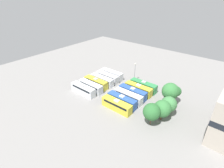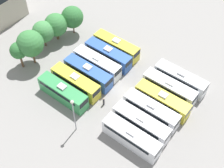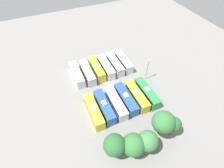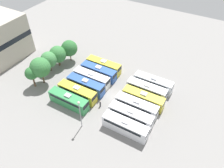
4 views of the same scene
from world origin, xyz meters
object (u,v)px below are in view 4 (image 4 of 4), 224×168
light_pole (80,110)px  tree_4 (69,48)px  bus_9 (92,78)px  tree_3 (58,54)px  bus_0 (125,126)px  tree_1 (40,68)px  bus_6 (69,100)px  bus_8 (86,85)px  tree_2 (49,60)px  tree_0 (31,73)px  bus_7 (77,92)px  bus_11 (104,66)px  worker_person (100,104)px  bus_1 (131,115)px  bus_2 (136,106)px  bus_5 (153,83)px  bus_3 (143,98)px  bus_4 (147,90)px  bus_10 (99,72)px

light_pole → tree_4: size_ratio=1.18×
bus_9 → tree_3: 13.50m
bus_0 → tree_1: bearing=83.1°
bus_6 → tree_4: bearing=36.6°
bus_8 → tree_2: tree_2 is taller
tree_0 → tree_2: size_ratio=0.99×
bus_7 → bus_11: 12.94m
bus_8 → tree_4: size_ratio=1.53×
tree_0 → tree_3: (10.82, 0.40, -0.55)m
bus_6 → worker_person: 7.87m
bus_8 → worker_person: 7.32m
bus_1 → bus_2: (3.35, 0.13, 0.00)m
bus_6 → bus_9: bearing=-1.3°
bus_7 → tree_2: (5.06, 13.64, 2.19)m
bus_8 → tree_1: bearing=106.0°
light_pole → tree_1: bearing=68.8°
bus_9 → light_pole: (-13.56, -6.33, 3.71)m
bus_5 → bus_9: (-6.64, 15.50, 0.00)m
bus_1 → tree_2: size_ratio=1.67×
bus_8 → bus_9: same height
light_pole → bus_3: bearing=-34.3°
bus_8 → tree_0: (-5.77, 13.01, 2.75)m
tree_1 → tree_3: 8.70m
bus_2 → bus_7: size_ratio=1.00×
tree_0 → tree_1: size_ratio=0.78×
tree_3 → bus_9: bearing=-98.2°
worker_person → tree_0: tree_0 is taller
bus_3 → worker_person: 10.79m
bus_7 → worker_person: 6.87m
bus_1 → bus_5: bearing=-1.0°
bus_3 → bus_6: (-9.72, 15.74, 0.00)m
bus_7 → bus_9: size_ratio=1.00×
bus_4 → bus_9: same height
bus_0 → bus_11: bearing=43.6°
bus_0 → bus_1: (3.30, 0.25, 0.00)m
bus_5 → tree_3: (-4.74, 28.68, 2.20)m
light_pole → tree_4: 26.47m
bus_1 → bus_2: 3.35m
bus_10 → tree_2: tree_2 is taller
bus_7 → tree_3: 15.75m
bus_8 → bus_10: 6.48m
bus_9 → bus_11: bearing=0.3°
bus_10 → worker_person: bearing=-145.7°
bus_5 → worker_person: size_ratio=5.98×
bus_10 → tree_1: 15.88m
bus_8 → bus_9: bearing=4.2°
bus_4 → tree_2: tree_2 is taller
bus_2 → light_pole: bearing=139.6°
tree_4 → light_pole: bearing=-136.8°
bus_6 → tree_3: 17.60m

